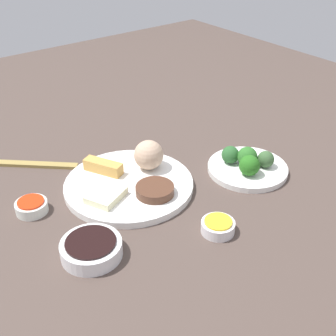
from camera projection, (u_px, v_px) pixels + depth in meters
The scene contains 18 objects.
tabletop at pixel (140, 191), 1.02m from camera, with size 2.20×2.20×0.02m, color #4A3C35.
main_plate at pixel (129, 185), 1.01m from camera, with size 0.29×0.29×0.02m, color white.
rice_scoop at pixel (149, 155), 1.04m from camera, with size 0.07×0.07×0.07m, color tan.
spring_roll at pixel (103, 167), 1.03m from camera, with size 0.09×0.03×0.03m, color gold.
crab_rangoon_wonton at pixel (106, 195), 0.95m from camera, with size 0.08×0.06×0.02m, color beige.
stir_fry_heap at pixel (156, 190), 0.96m from camera, with size 0.08×0.08×0.02m, color #513021.
broccoli_plate at pixel (247, 169), 1.07m from camera, with size 0.19×0.19×0.01m, color white.
broccoli_floret_0 at pixel (247, 157), 1.06m from camera, with size 0.05×0.05×0.05m, color #2C6826.
broccoli_floret_1 at pixel (249, 165), 1.02m from camera, with size 0.05×0.05×0.05m, color #26671C.
broccoli_floret_4 at pixel (230, 155), 1.07m from camera, with size 0.04×0.04×0.04m, color #295B2B.
broccoli_floret_5 at pixel (266, 159), 1.05m from camera, with size 0.04×0.04×0.04m, color #395C33.
soy_sauce_bowl at pixel (91, 249), 0.82m from camera, with size 0.11×0.11×0.03m, color white.
soy_sauce_bowl_liquid at pixel (91, 242), 0.81m from camera, with size 0.09×0.09×0.00m, color black.
sauce_ramekin_sweet_and_sour at pixel (32, 207), 0.93m from camera, with size 0.07×0.07×0.02m, color white.
sauce_ramekin_sweet_and_sour_liquid at pixel (31, 202), 0.93m from camera, with size 0.06×0.06×0.00m, color red.
sauce_ramekin_hot_mustard at pixel (218, 227), 0.88m from camera, with size 0.07×0.07×0.02m, color white.
sauce_ramekin_hot_mustard_liquid at pixel (218, 222), 0.87m from camera, with size 0.06×0.06×0.00m, color yellow.
chopsticks_pair at pixel (35, 164), 1.09m from camera, with size 0.21×0.02×0.01m, color #9D8445.
Camera 1 is at (-0.46, -0.70, 0.60)m, focal length 47.50 mm.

